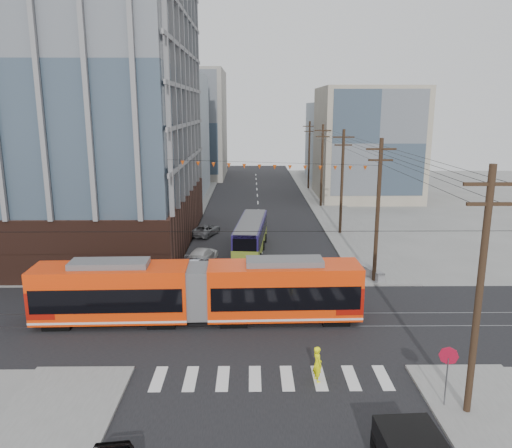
# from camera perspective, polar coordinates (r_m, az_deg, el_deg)

# --- Properties ---
(ground) EXTENTS (160.00, 160.00, 0.00)m
(ground) POSITION_cam_1_polar(r_m,az_deg,el_deg) (28.61, 1.48, -14.18)
(ground) COLOR slate
(office_building) EXTENTS (30.00, 25.00, 28.60)m
(office_building) POSITION_cam_1_polar(r_m,az_deg,el_deg) (52.77, -24.77, 13.26)
(office_building) COLOR #381E16
(office_building) RESTS_ON ground
(bg_bldg_nw_near) EXTENTS (18.00, 16.00, 18.00)m
(bg_bldg_nw_near) POSITION_cam_1_polar(r_m,az_deg,el_deg) (79.14, -12.46, 9.87)
(bg_bldg_nw_near) COLOR #8C99A5
(bg_bldg_nw_near) RESTS_ON ground
(bg_bldg_ne_near) EXTENTS (14.00, 14.00, 16.00)m
(bg_bldg_ne_near) POSITION_cam_1_polar(r_m,az_deg,el_deg) (75.50, 12.56, 8.96)
(bg_bldg_ne_near) COLOR gray
(bg_bldg_ne_near) RESTS_ON ground
(bg_bldg_nw_far) EXTENTS (16.00, 18.00, 20.00)m
(bg_bldg_nw_far) POSITION_cam_1_polar(r_m,az_deg,el_deg) (98.31, -8.36, 11.21)
(bg_bldg_nw_far) COLOR gray
(bg_bldg_nw_far) RESTS_ON ground
(bg_bldg_ne_far) EXTENTS (16.00, 16.00, 14.00)m
(bg_bldg_ne_far) POSITION_cam_1_polar(r_m,az_deg,el_deg) (95.50, 11.02, 9.25)
(bg_bldg_ne_far) COLOR #8C99A5
(bg_bldg_ne_far) RESTS_ON ground
(utility_pole_near) EXTENTS (0.30, 0.30, 11.00)m
(utility_pole_near) POSITION_cam_1_polar(r_m,az_deg,el_deg) (22.90, 24.13, -7.54)
(utility_pole_near) COLOR black
(utility_pole_near) RESTS_ON ground
(utility_pole_far) EXTENTS (0.30, 0.30, 11.00)m
(utility_pole_far) POSITION_cam_1_polar(r_m,az_deg,el_deg) (82.29, 6.08, 7.77)
(utility_pole_far) COLOR black
(utility_pole_far) RESTS_ON ground
(streetcar) EXTENTS (20.26, 3.40, 3.89)m
(streetcar) POSITION_cam_1_polar(r_m,az_deg,el_deg) (31.52, -6.62, -7.73)
(streetcar) COLOR #EE3507
(streetcar) RESTS_ON ground
(city_bus) EXTENTS (3.34, 10.86, 3.03)m
(city_bus) POSITION_cam_1_polar(r_m,az_deg,el_deg) (46.50, -0.60, -1.31)
(city_bus) COLOR #1E164D
(city_bus) RESTS_ON ground
(parked_car_silver) EXTENTS (2.50, 4.91, 1.54)m
(parked_car_silver) POSITION_cam_1_polar(r_m,az_deg,el_deg) (40.01, -7.42, -4.95)
(parked_car_silver) COLOR #AFB1BE
(parked_car_silver) RESTS_ON ground
(parked_car_white) EXTENTS (2.83, 4.74, 1.29)m
(parked_car_white) POSITION_cam_1_polar(r_m,az_deg,el_deg) (43.67, -6.16, -3.54)
(parked_car_white) COLOR silver
(parked_car_white) RESTS_ON ground
(parked_car_grey) EXTENTS (3.32, 4.78, 1.21)m
(parked_car_grey) POSITION_cam_1_polar(r_m,az_deg,el_deg) (52.60, -5.79, -0.68)
(parked_car_grey) COLOR #55565A
(parked_car_grey) RESTS_ON ground
(pedestrian) EXTENTS (0.62, 0.77, 1.82)m
(pedestrian) POSITION_cam_1_polar(r_m,az_deg,el_deg) (25.52, 7.03, -15.58)
(pedestrian) COLOR #FFFE0B
(pedestrian) RESTS_ON ground
(stop_sign) EXTENTS (1.06, 1.06, 2.77)m
(stop_sign) POSITION_cam_1_polar(r_m,az_deg,el_deg) (24.62, 20.93, -16.29)
(stop_sign) COLOR maroon
(stop_sign) RESTS_ON ground
(jersey_barrier) EXTENTS (2.21, 4.08, 0.80)m
(jersey_barrier) POSITION_cam_1_polar(r_m,az_deg,el_deg) (41.00, 12.58, -5.26)
(jersey_barrier) COLOR slate
(jersey_barrier) RESTS_ON ground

